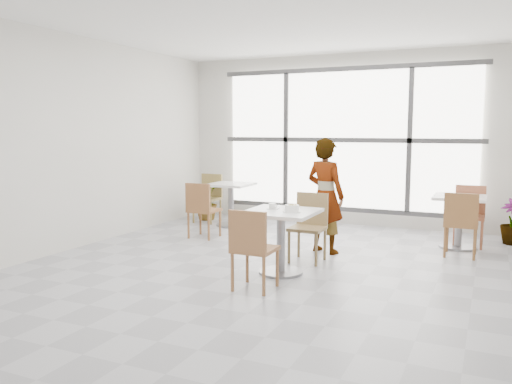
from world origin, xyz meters
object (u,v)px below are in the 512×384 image
at_px(bg_table_right, 459,214).
at_px(oatmeal_bowl, 292,208).
at_px(bg_chair_left_far, 209,194).
at_px(chair_near, 252,244).
at_px(bg_chair_right_far, 470,211).
at_px(main_table, 281,230).
at_px(bg_chair_right_near, 461,220).
at_px(bg_table_left, 231,198).
at_px(coffee_cup, 272,207).
at_px(person, 325,196).
at_px(chair_far, 309,222).
at_px(bg_chair_left_near, 201,207).
at_px(plant_left, 208,202).

bearing_deg(bg_table_right, oatmeal_bowl, -125.66).
relative_size(bg_table_right, bg_chair_left_far, 0.86).
bearing_deg(bg_chair_left_far, oatmeal_bowl, -45.53).
distance_m(chair_near, bg_chair_right_far, 3.84).
bearing_deg(bg_table_right, main_table, -128.60).
bearing_deg(bg_chair_right_near, bg_table_left, -11.00).
relative_size(chair_near, bg_chair_left_far, 1.00).
bearing_deg(main_table, coffee_cup, 155.86).
relative_size(oatmeal_bowl, bg_chair_right_far, 0.24).
xyz_separation_m(bg_chair_left_far, bg_chair_right_near, (4.35, -0.94, 0.00)).
bearing_deg(person, chair_far, 101.83).
distance_m(bg_table_left, bg_chair_left_near, 1.14).
distance_m(person, bg_chair_left_far, 3.01).
xyz_separation_m(bg_table_left, bg_chair_left_near, (0.08, -1.13, 0.01)).
bearing_deg(plant_left, bg_chair_left_near, -63.40).
distance_m(coffee_cup, bg_chair_right_near, 2.60).
height_order(main_table, bg_chair_left_far, bg_chair_left_far).
height_order(oatmeal_bowl, person, person).
bearing_deg(bg_chair_right_near, bg_table_right, -84.48).
height_order(chair_near, bg_chair_right_near, same).
xyz_separation_m(person, bg_chair_right_near, (1.71, 0.47, -0.29)).
relative_size(main_table, bg_chair_left_near, 0.92).
height_order(oatmeal_bowl, bg_chair_right_far, bg_chair_right_far).
height_order(person, plant_left, person).
height_order(main_table, bg_chair_right_far, bg_chair_right_far).
distance_m(chair_far, bg_chair_left_near, 2.03).
distance_m(coffee_cup, plant_left, 3.70).
distance_m(main_table, bg_table_right, 2.91).
xyz_separation_m(oatmeal_bowl, bg_chair_left_far, (-2.63, 2.68, -0.29)).
height_order(bg_table_right, bg_chair_right_near, bg_chair_right_near).
bearing_deg(bg_table_right, coffee_cup, -131.40).
distance_m(chair_far, bg_table_right, 2.31).
xyz_separation_m(chair_far, bg_chair_left_far, (-2.58, 1.91, 0.00)).
bearing_deg(chair_near, plant_left, -54.03).
height_order(chair_far, bg_table_left, chair_far).
distance_m(bg_table_right, bg_chair_left_near, 3.79).
bearing_deg(chair_far, main_table, -98.19).
distance_m(bg_table_right, bg_chair_right_near, 0.59).
bearing_deg(chair_far, bg_table_left, 139.95).
xyz_separation_m(coffee_cup, bg_chair_right_far, (2.08, 2.49, -0.28)).
relative_size(coffee_cup, bg_table_right, 0.21).
distance_m(coffee_cup, person, 1.20).
height_order(chair_far, bg_chair_right_far, same).
bearing_deg(person, coffee_cup, 93.86).
xyz_separation_m(bg_chair_right_far, plant_left, (-4.54, 0.24, -0.16)).
distance_m(oatmeal_bowl, bg_table_right, 2.87).
distance_m(chair_far, bg_table_left, 2.65).
bearing_deg(plant_left, chair_near, -54.03).
bearing_deg(bg_table_right, bg_chair_left_far, 175.21).
relative_size(coffee_cup, plant_left, 0.23).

